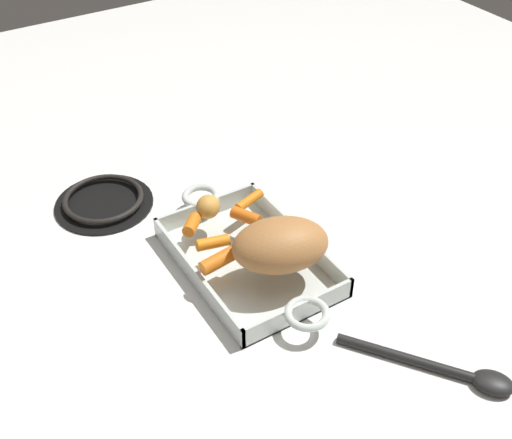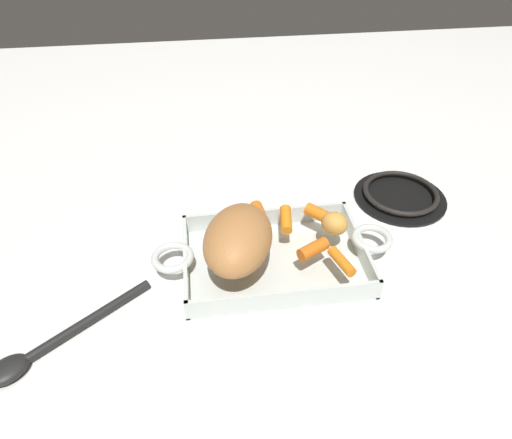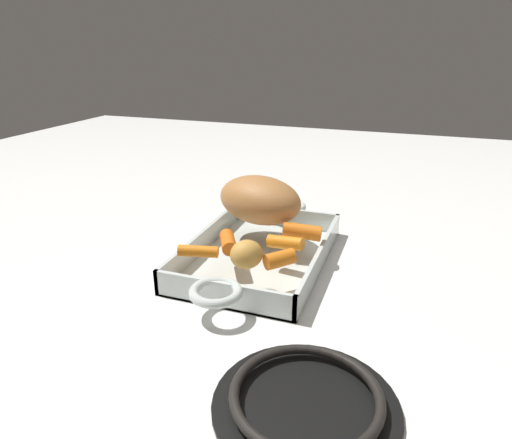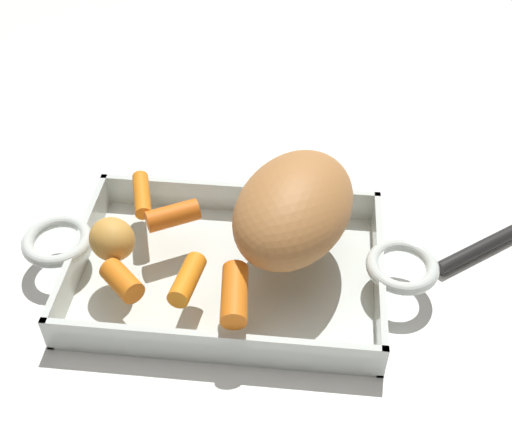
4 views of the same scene
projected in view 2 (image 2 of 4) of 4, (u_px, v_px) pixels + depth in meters
ground_plane at (274, 263)px, 0.75m from camera, size 2.36×2.36×0.00m
roasting_dish at (274, 257)px, 0.74m from camera, size 0.40×0.20×0.04m
pork_roast at (238, 239)px, 0.67m from camera, size 0.15×0.18×0.08m
baby_carrot_center_right at (259, 215)px, 0.76m from camera, size 0.03×0.06×0.03m
baby_carrot_short at (313, 249)px, 0.70m from camera, size 0.06×0.04×0.02m
baby_carrot_southeast at (317, 213)px, 0.77m from camera, size 0.05×0.05×0.02m
baby_carrot_southwest at (342, 261)px, 0.68m from camera, size 0.03×0.06×0.02m
baby_carrot_center_left at (286, 219)px, 0.76m from camera, size 0.03×0.06×0.02m
potato_corner at (334, 223)px, 0.73m from camera, size 0.06×0.06×0.04m
stove_burner_rear at (400, 195)px, 0.88m from camera, size 0.18×0.18×0.02m
serving_spoon at (49, 345)px, 0.61m from camera, size 0.22×0.17×0.02m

